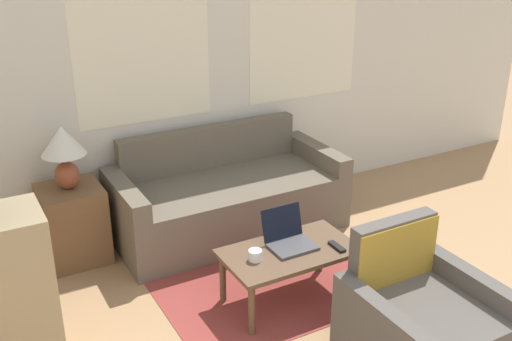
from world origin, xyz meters
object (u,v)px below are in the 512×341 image
at_px(laptop, 288,237).
at_px(couch, 226,199).
at_px(table_lamp, 64,149).
at_px(tv_remote, 337,247).
at_px(armchair, 419,325).
at_px(coffee_table, 289,256).
at_px(cup_navy, 255,255).

bearing_deg(laptop, couch, 86.69).
bearing_deg(couch, table_lamp, 174.76).
bearing_deg(table_lamp, tv_remote, -44.32).
height_order(armchair, table_lamp, table_lamp).
bearing_deg(coffee_table, tv_remote, -24.15).
distance_m(couch, laptop, 1.09).
bearing_deg(coffee_table, armchair, -70.19).
xyz_separation_m(couch, coffee_table, (-0.09, -1.14, 0.07)).
height_order(laptop, tv_remote, laptop).
bearing_deg(armchair, tv_remote, 92.40).
xyz_separation_m(couch, tv_remote, (0.20, -1.27, 0.13)).
xyz_separation_m(armchair, coffee_table, (-0.32, 0.89, 0.08)).
bearing_deg(cup_navy, table_lamp, 124.66).
height_order(couch, table_lamp, table_lamp).
height_order(armchair, coffee_table, armchair).
bearing_deg(tv_remote, armchair, -87.60).
distance_m(armchair, tv_remote, 0.77).
bearing_deg(tv_remote, couch, 98.82).
bearing_deg(cup_navy, coffee_table, 0.31).
height_order(couch, tv_remote, couch).
xyz_separation_m(couch, armchair, (0.23, -2.03, -0.01)).
bearing_deg(tv_remote, coffee_table, 155.85).
bearing_deg(coffee_table, laptop, 65.39).
xyz_separation_m(coffee_table, laptop, (0.03, 0.06, 0.10)).
bearing_deg(tv_remote, table_lamp, 135.68).
relative_size(armchair, tv_remote, 5.37).
height_order(cup_navy, tv_remote, cup_navy).
xyz_separation_m(table_lamp, cup_navy, (0.87, -1.25, -0.47)).
height_order(coffee_table, cup_navy, cup_navy).
relative_size(armchair, table_lamp, 1.69).
height_order(table_lamp, laptop, table_lamp).
xyz_separation_m(table_lamp, coffee_table, (1.13, -1.25, -0.55)).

